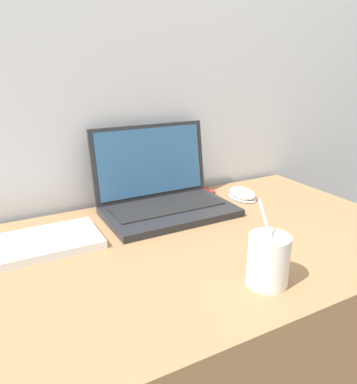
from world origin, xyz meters
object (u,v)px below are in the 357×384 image
Objects in this scene: laptop at (162,192)px; usb_stick at (208,190)px; computer_mouse at (242,194)px; drink_cup at (268,259)px.

laptop reaches higher than usb_stick.
usb_stick is (-0.06, 0.11, -0.01)m from computer_mouse.
drink_cup reaches higher than computer_mouse.
drink_cup is (0.01, -0.44, -0.00)m from laptop.
drink_cup reaches higher than usb_stick.
drink_cup is 2.97× the size of usb_stick.
laptop reaches higher than drink_cup.
computer_mouse is at bearing -60.54° from usb_stick.
drink_cup is at bearing -110.79° from usb_stick.
usb_stick is (0.20, 0.52, -0.05)m from drink_cup.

